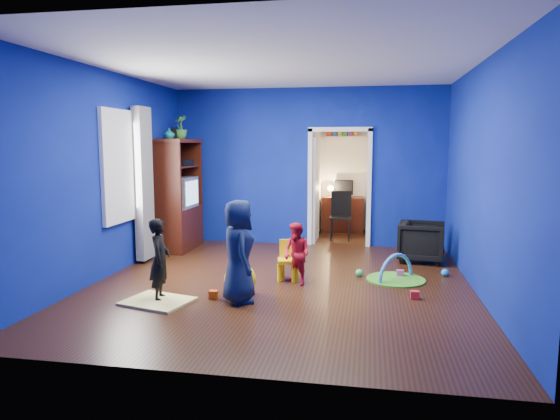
% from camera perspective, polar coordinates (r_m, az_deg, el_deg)
% --- Properties ---
extents(floor, '(5.00, 5.50, 0.01)m').
position_cam_1_polar(floor, '(6.81, 0.16, -8.41)').
color(floor, black).
rests_on(floor, ground).
extents(ceiling, '(5.00, 5.50, 0.01)m').
position_cam_1_polar(ceiling, '(6.63, 0.17, 16.45)').
color(ceiling, white).
rests_on(ceiling, wall_back).
extents(wall_back, '(5.00, 0.02, 2.90)m').
position_cam_1_polar(wall_back, '(9.28, 3.12, 4.90)').
color(wall_back, navy).
rests_on(wall_back, floor).
extents(wall_front, '(5.00, 0.02, 2.90)m').
position_cam_1_polar(wall_front, '(3.90, -6.87, 1.30)').
color(wall_front, navy).
rests_on(wall_front, floor).
extents(wall_left, '(0.02, 5.50, 2.90)m').
position_cam_1_polar(wall_left, '(7.42, -19.26, 3.85)').
color(wall_left, navy).
rests_on(wall_left, floor).
extents(wall_right, '(0.02, 5.50, 2.90)m').
position_cam_1_polar(wall_right, '(6.61, 22.08, 3.33)').
color(wall_right, navy).
rests_on(wall_right, floor).
extents(alcove, '(1.00, 1.75, 2.50)m').
position_cam_1_polar(alcove, '(10.11, 7.11, 3.93)').
color(alcove, silver).
rests_on(alcove, floor).
extents(armchair, '(0.80, 0.78, 0.65)m').
position_cam_1_polar(armchair, '(8.32, 15.88, -3.50)').
color(armchair, black).
rests_on(armchair, floor).
extents(child_black, '(0.31, 0.41, 1.00)m').
position_cam_1_polar(child_black, '(6.17, -13.57, -5.55)').
color(child_black, black).
rests_on(child_black, floor).
extents(child_navy, '(0.60, 0.71, 1.23)m').
position_cam_1_polar(child_navy, '(5.93, -4.77, -4.72)').
color(child_navy, '#0E1535').
rests_on(child_navy, floor).
extents(toddler_red, '(0.51, 0.49, 0.84)m').
position_cam_1_polar(toddler_red, '(6.68, 1.92, -5.03)').
color(toddler_red, red).
rests_on(toddler_red, floor).
extents(vase, '(0.19, 0.19, 0.18)m').
position_cam_1_polar(vase, '(8.75, -12.55, 8.53)').
color(vase, '#0C4F60').
rests_on(vase, tv_armoire).
extents(potted_plant, '(0.31, 0.31, 0.43)m').
position_cam_1_polar(potted_plant, '(9.24, -11.31, 9.25)').
color(potted_plant, '#3A8C33').
rests_on(potted_plant, tv_armoire).
extents(tv_armoire, '(0.58, 1.14, 1.96)m').
position_cam_1_polar(tv_armoire, '(9.07, -11.63, 1.72)').
color(tv_armoire, '#3B1309').
rests_on(tv_armoire, floor).
extents(crt_tv, '(0.46, 0.70, 0.54)m').
position_cam_1_polar(crt_tv, '(9.05, -11.40, 1.97)').
color(crt_tv, silver).
rests_on(crt_tv, tv_armoire).
extents(yellow_blanket, '(0.88, 0.77, 0.03)m').
position_cam_1_polar(yellow_blanket, '(6.20, -13.81, -10.10)').
color(yellow_blanket, '#F2E07A').
rests_on(yellow_blanket, floor).
extents(hopper_ball, '(0.40, 0.40, 0.40)m').
position_cam_1_polar(hopper_ball, '(6.28, -4.58, -7.93)').
color(hopper_ball, yellow).
rests_on(hopper_ball, floor).
extents(kid_chair, '(0.33, 0.33, 0.50)m').
position_cam_1_polar(kid_chair, '(6.94, 0.92, -5.99)').
color(kid_chair, yellow).
rests_on(kid_chair, floor).
extents(play_mat, '(0.80, 0.80, 0.02)m').
position_cam_1_polar(play_mat, '(7.16, 13.09, -7.73)').
color(play_mat, green).
rests_on(play_mat, floor).
extents(toy_arch, '(0.51, 0.58, 0.73)m').
position_cam_1_polar(toy_arch, '(7.16, 13.09, -7.66)').
color(toy_arch, '#3F8CD8').
rests_on(toy_arch, floor).
extents(window_left, '(0.03, 0.95, 1.55)m').
position_cam_1_polar(window_left, '(7.71, -17.93, 4.77)').
color(window_left, white).
rests_on(window_left, wall_left).
extents(curtain, '(0.14, 0.42, 2.40)m').
position_cam_1_polar(curtain, '(8.17, -15.32, 2.89)').
color(curtain, slate).
rests_on(curtain, floor).
extents(doorway, '(1.16, 0.10, 2.10)m').
position_cam_1_polar(doorway, '(9.25, 6.79, 2.37)').
color(doorway, white).
rests_on(doorway, floor).
extents(study_desk, '(0.88, 0.44, 0.75)m').
position_cam_1_polar(study_desk, '(10.83, 7.21, -0.49)').
color(study_desk, '#3D140A').
rests_on(study_desk, floor).
extents(desk_monitor, '(0.40, 0.05, 0.32)m').
position_cam_1_polar(desk_monitor, '(10.88, 7.30, 2.60)').
color(desk_monitor, black).
rests_on(desk_monitor, study_desk).
extents(desk_lamp, '(0.14, 0.14, 0.14)m').
position_cam_1_polar(desk_lamp, '(10.84, 5.80, 2.50)').
color(desk_lamp, '#FFD88C').
rests_on(desk_lamp, study_desk).
extents(folding_chair, '(0.40, 0.40, 0.92)m').
position_cam_1_polar(folding_chair, '(9.87, 6.93, -0.76)').
color(folding_chair, black).
rests_on(folding_chair, floor).
extents(book_shelf, '(0.88, 0.24, 0.04)m').
position_cam_1_polar(book_shelf, '(10.84, 7.39, 8.24)').
color(book_shelf, white).
rests_on(book_shelf, study_desk).
extents(toy_0, '(0.10, 0.08, 0.10)m').
position_cam_1_polar(toy_0, '(6.37, 15.14, -9.35)').
color(toy_0, red).
rests_on(toy_0, floor).
extents(toy_1, '(0.11, 0.11, 0.11)m').
position_cam_1_polar(toy_1, '(7.55, 18.34, -6.78)').
color(toy_1, '#268EDA').
rests_on(toy_1, floor).
extents(toy_2, '(0.10, 0.08, 0.10)m').
position_cam_1_polar(toy_2, '(6.22, -7.63, -9.56)').
color(toy_2, '#FA580D').
rests_on(toy_2, floor).
extents(toy_3, '(0.11, 0.11, 0.11)m').
position_cam_1_polar(toy_3, '(7.25, 9.05, -7.07)').
color(toy_3, green).
rests_on(toy_3, floor).
extents(toy_4, '(0.10, 0.08, 0.10)m').
position_cam_1_polar(toy_4, '(7.33, 13.56, -7.07)').
color(toy_4, '#C2489F').
rests_on(toy_4, floor).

